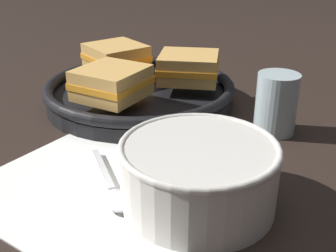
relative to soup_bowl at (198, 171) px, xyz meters
name	(u,v)px	position (x,y,z in m)	size (l,w,h in m)	color
ground_plane	(137,165)	(-0.11, 0.03, -0.04)	(4.00, 4.00, 0.00)	black
napkin	(99,188)	(-0.11, -0.04, -0.04)	(0.29, 0.25, 0.00)	white
soup_bowl	(198,171)	(0.00, 0.00, 0.00)	(0.17, 0.17, 0.07)	silver
spoon	(112,191)	(-0.09, -0.04, -0.03)	(0.12, 0.10, 0.01)	silver
skillet	(140,92)	(-0.23, 0.21, -0.02)	(0.35, 0.42, 0.04)	black
sandwich_near_left	(116,57)	(-0.30, 0.24, 0.02)	(0.13, 0.12, 0.05)	tan
sandwich_near_right	(112,83)	(-0.22, 0.12, 0.02)	(0.10, 0.10, 0.05)	tan
sandwich_far_left	(189,67)	(-0.16, 0.26, 0.02)	(0.13, 0.13, 0.05)	tan
drinking_glass	(276,104)	(0.01, 0.22, 0.00)	(0.06, 0.06, 0.09)	silver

